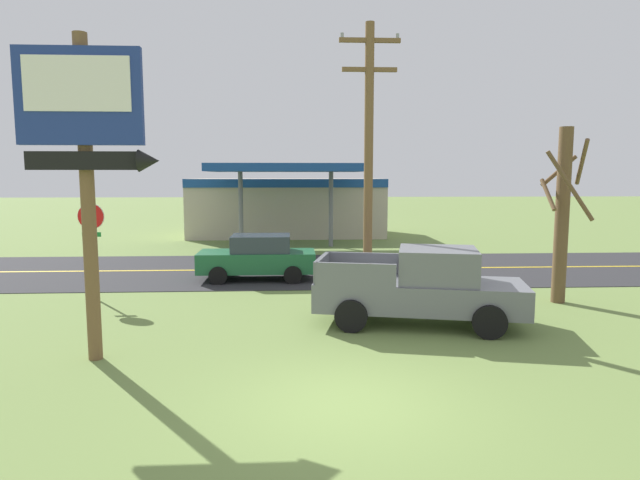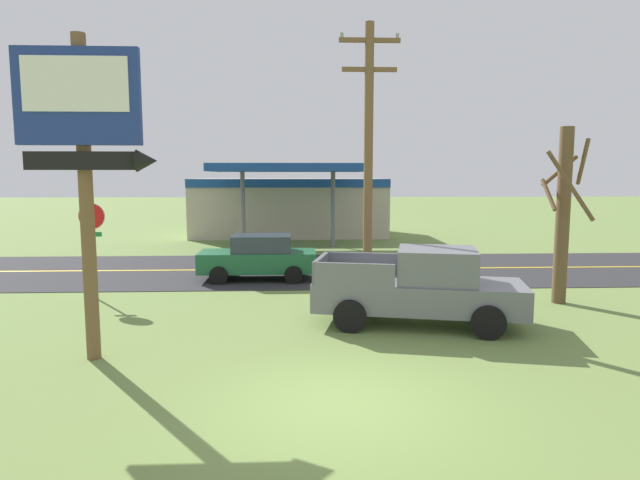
{
  "view_description": "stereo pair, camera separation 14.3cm",
  "coord_description": "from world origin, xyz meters",
  "px_view_note": "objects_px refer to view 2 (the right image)",
  "views": [
    {
      "loc": [
        -0.87,
        -8.52,
        3.76
      ],
      "look_at": [
        0.0,
        8.0,
        1.8
      ],
      "focal_mm": 30.31,
      "sensor_mm": 36.0,
      "label": 1
    },
    {
      "loc": [
        -0.73,
        -8.53,
        3.76
      ],
      "look_at": [
        0.0,
        8.0,
        1.8
      ],
      "focal_mm": 30.31,
      "sensor_mm": 36.0,
      "label": 2
    }
  ],
  "objects_px": {
    "gas_station": "(289,205)",
    "car_green_mid_lane": "(259,257)",
    "motel_sign": "(84,141)",
    "stop_sign": "(92,233)",
    "utility_pole": "(368,157)",
    "bare_tree": "(563,213)",
    "pickup_grey_parked_on_lawn": "(421,287)"
  },
  "relations": [
    {
      "from": "stop_sign",
      "to": "gas_station",
      "type": "bearing_deg",
      "value": 72.01
    },
    {
      "from": "utility_pole",
      "to": "gas_station",
      "type": "height_order",
      "value": "utility_pole"
    },
    {
      "from": "motel_sign",
      "to": "bare_tree",
      "type": "bearing_deg",
      "value": 20.81
    },
    {
      "from": "bare_tree",
      "to": "gas_station",
      "type": "distance_m",
      "value": 20.72
    },
    {
      "from": "bare_tree",
      "to": "motel_sign",
      "type": "bearing_deg",
      "value": -159.19
    },
    {
      "from": "pickup_grey_parked_on_lawn",
      "to": "car_green_mid_lane",
      "type": "bearing_deg",
      "value": 125.9
    },
    {
      "from": "motel_sign",
      "to": "gas_station",
      "type": "bearing_deg",
      "value": 81.05
    },
    {
      "from": "gas_station",
      "to": "car_green_mid_lane",
      "type": "relative_size",
      "value": 2.86
    },
    {
      "from": "gas_station",
      "to": "bare_tree",
      "type": "bearing_deg",
      "value": -66.49
    },
    {
      "from": "motel_sign",
      "to": "stop_sign",
      "type": "height_order",
      "value": "motel_sign"
    },
    {
      "from": "utility_pole",
      "to": "motel_sign",
      "type": "bearing_deg",
      "value": -142.81
    },
    {
      "from": "stop_sign",
      "to": "car_green_mid_lane",
      "type": "xyz_separation_m",
      "value": [
        4.84,
        2.89,
        -1.2
      ]
    },
    {
      "from": "bare_tree",
      "to": "gas_station",
      "type": "relative_size",
      "value": 0.43
    },
    {
      "from": "motel_sign",
      "to": "car_green_mid_lane",
      "type": "xyz_separation_m",
      "value": [
        2.77,
        8.61,
        -3.61
      ]
    },
    {
      "from": "stop_sign",
      "to": "pickup_grey_parked_on_lawn",
      "type": "bearing_deg",
      "value": -19.7
    },
    {
      "from": "stop_sign",
      "to": "gas_station",
      "type": "height_order",
      "value": "gas_station"
    },
    {
      "from": "utility_pole",
      "to": "car_green_mid_lane",
      "type": "xyz_separation_m",
      "value": [
        -3.46,
        3.89,
        -3.47
      ]
    },
    {
      "from": "stop_sign",
      "to": "bare_tree",
      "type": "height_order",
      "value": "bare_tree"
    },
    {
      "from": "stop_sign",
      "to": "pickup_grey_parked_on_lawn",
      "type": "relative_size",
      "value": 0.54
    },
    {
      "from": "motel_sign",
      "to": "gas_station",
      "type": "distance_m",
      "value": 23.95
    },
    {
      "from": "bare_tree",
      "to": "gas_station",
      "type": "bearing_deg",
      "value": 113.51
    },
    {
      "from": "gas_station",
      "to": "motel_sign",
      "type": "bearing_deg",
      "value": -98.95
    },
    {
      "from": "motel_sign",
      "to": "gas_station",
      "type": "relative_size",
      "value": 0.54
    },
    {
      "from": "stop_sign",
      "to": "utility_pole",
      "type": "distance_m",
      "value": 8.67
    },
    {
      "from": "utility_pole",
      "to": "bare_tree",
      "type": "height_order",
      "value": "utility_pole"
    },
    {
      "from": "stop_sign",
      "to": "pickup_grey_parked_on_lawn",
      "type": "height_order",
      "value": "stop_sign"
    },
    {
      "from": "motel_sign",
      "to": "pickup_grey_parked_on_lawn",
      "type": "xyz_separation_m",
      "value": [
        7.28,
        2.37,
        -3.48
      ]
    },
    {
      "from": "utility_pole",
      "to": "car_green_mid_lane",
      "type": "relative_size",
      "value": 1.92
    },
    {
      "from": "utility_pole",
      "to": "car_green_mid_lane",
      "type": "distance_m",
      "value": 6.25
    },
    {
      "from": "bare_tree",
      "to": "car_green_mid_lane",
      "type": "relative_size",
      "value": 1.23
    },
    {
      "from": "gas_station",
      "to": "car_green_mid_lane",
      "type": "xyz_separation_m",
      "value": [
        -0.94,
        -14.92,
        -1.11
      ]
    },
    {
      "from": "utility_pole",
      "to": "pickup_grey_parked_on_lawn",
      "type": "bearing_deg",
      "value": -65.83
    }
  ]
}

